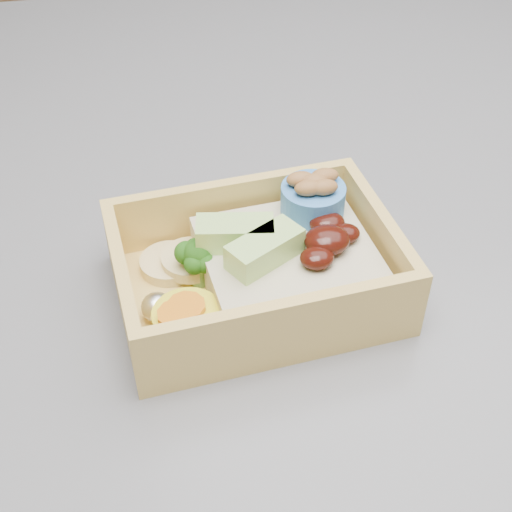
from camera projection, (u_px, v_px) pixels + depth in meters
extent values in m
cube|color=brown|center=(164.00, 42.00, 1.82)|extent=(3.20, 0.60, 0.90)
cube|color=#37373C|center=(230.00, 218.00, 0.56)|extent=(1.24, 0.84, 0.04)
cube|color=#DFB75C|center=(256.00, 290.00, 0.47)|extent=(0.19, 0.15, 0.01)
cube|color=#DFB75C|center=(232.00, 206.00, 0.49)|extent=(0.18, 0.03, 0.04)
cube|color=#DFB75C|center=(285.00, 329.00, 0.41)|extent=(0.18, 0.03, 0.04)
cube|color=#DFB75C|center=(378.00, 238.00, 0.47)|extent=(0.02, 0.11, 0.04)
cube|color=#DFB75C|center=(124.00, 288.00, 0.43)|extent=(0.02, 0.11, 0.04)
cube|color=#C1B488|center=(288.00, 264.00, 0.46)|extent=(0.12, 0.11, 0.03)
ellipsoid|color=black|center=(327.00, 240.00, 0.44)|extent=(0.03, 0.03, 0.02)
ellipsoid|color=black|center=(327.00, 223.00, 0.46)|extent=(0.03, 0.02, 0.01)
ellipsoid|color=black|center=(317.00, 258.00, 0.44)|extent=(0.02, 0.02, 0.01)
ellipsoid|color=black|center=(345.00, 233.00, 0.45)|extent=(0.02, 0.02, 0.01)
cube|color=#B1E276|center=(265.00, 249.00, 0.44)|extent=(0.05, 0.04, 0.02)
cube|color=#B1E276|center=(235.00, 233.00, 0.45)|extent=(0.05, 0.03, 0.02)
cylinder|color=#6C9F56|center=(200.00, 274.00, 0.46)|extent=(0.01, 0.01, 0.02)
sphere|color=#235B14|center=(198.00, 253.00, 0.45)|extent=(0.02, 0.02, 0.02)
sphere|color=#235B14|center=(209.00, 250.00, 0.46)|extent=(0.02, 0.02, 0.02)
sphere|color=#235B14|center=(186.00, 253.00, 0.45)|extent=(0.02, 0.02, 0.02)
sphere|color=#235B14|center=(205.00, 263.00, 0.45)|extent=(0.01, 0.01, 0.01)
sphere|color=#235B14|center=(194.00, 264.00, 0.45)|extent=(0.01, 0.01, 0.01)
sphere|color=#235B14|center=(195.00, 248.00, 0.46)|extent=(0.01, 0.01, 0.01)
cylinder|color=yellow|center=(188.00, 324.00, 0.43)|extent=(0.04, 0.04, 0.02)
cylinder|color=orange|center=(186.00, 307.00, 0.42)|extent=(0.02, 0.02, 0.00)
cylinder|color=orange|center=(177.00, 315.00, 0.41)|extent=(0.02, 0.02, 0.00)
cylinder|color=tan|center=(169.00, 264.00, 0.47)|extent=(0.04, 0.04, 0.01)
cylinder|color=tan|center=(191.00, 260.00, 0.47)|extent=(0.04, 0.04, 0.01)
ellipsoid|color=silver|center=(212.00, 242.00, 0.48)|extent=(0.02, 0.02, 0.02)
ellipsoid|color=silver|center=(157.00, 307.00, 0.44)|extent=(0.02, 0.02, 0.02)
cylinder|color=#3E80D3|center=(313.00, 199.00, 0.47)|extent=(0.04, 0.04, 0.02)
ellipsoid|color=brown|center=(314.00, 181.00, 0.46)|extent=(0.02, 0.01, 0.01)
ellipsoid|color=brown|center=(325.00, 176.00, 0.47)|extent=(0.02, 0.01, 0.01)
ellipsoid|color=brown|center=(300.00, 179.00, 0.46)|extent=(0.02, 0.01, 0.01)
ellipsoid|color=brown|center=(324.00, 187.00, 0.46)|extent=(0.02, 0.01, 0.01)
ellipsoid|color=brown|center=(309.00, 188.00, 0.46)|extent=(0.02, 0.01, 0.01)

